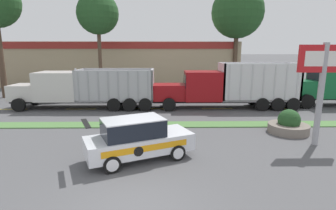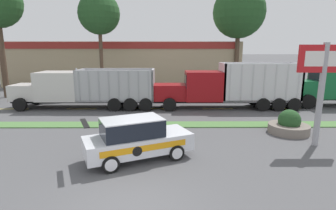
# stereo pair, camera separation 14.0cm
# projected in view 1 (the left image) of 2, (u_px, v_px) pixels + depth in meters

# --- Properties ---
(ground_plane) EXTENTS (600.00, 600.00, 0.00)m
(ground_plane) POSITION_uv_depth(u_px,v_px,m) (134.00, 204.00, 7.90)
(ground_plane) COLOR #515154
(grass_verge) EXTENTS (120.00, 1.26, 0.06)m
(grass_verge) POSITION_uv_depth(u_px,v_px,m) (149.00, 125.00, 16.24)
(grass_verge) COLOR #517F42
(grass_verge) RESTS_ON ground_plane
(centre_line_2) EXTENTS (2.40, 0.14, 0.01)m
(centre_line_2) POSITION_uv_depth(u_px,v_px,m) (12.00, 109.00, 20.60)
(centre_line_2) COLOR yellow
(centre_line_2) RESTS_ON ground_plane
(centre_line_3) EXTENTS (2.40, 0.14, 0.01)m
(centre_line_3) POSITION_uv_depth(u_px,v_px,m) (81.00, 109.00, 20.69)
(centre_line_3) COLOR yellow
(centre_line_3) RESTS_ON ground_plane
(centre_line_4) EXTENTS (2.40, 0.14, 0.01)m
(centre_line_4) POSITION_uv_depth(u_px,v_px,m) (149.00, 109.00, 20.77)
(centre_line_4) COLOR yellow
(centre_line_4) RESTS_ON ground_plane
(centre_line_5) EXTENTS (2.40, 0.14, 0.01)m
(centre_line_5) POSITION_uv_depth(u_px,v_px,m) (217.00, 109.00, 20.86)
(centre_line_5) COLOR yellow
(centre_line_5) RESTS_ON ground_plane
(centre_line_6) EXTENTS (2.40, 0.14, 0.01)m
(centre_line_6) POSITION_uv_depth(u_px,v_px,m) (284.00, 108.00, 20.94)
(centre_line_6) COLOR yellow
(centre_line_6) RESTS_ON ground_plane
(dump_truck_lead) EXTENTS (11.26, 2.84, 3.23)m
(dump_truck_lead) POSITION_uv_depth(u_px,v_px,m) (72.00, 89.00, 20.83)
(dump_truck_lead) COLOR black
(dump_truck_lead) RESTS_ON ground_plane
(dump_truck_trail) EXTENTS (11.41, 2.61, 3.60)m
(dump_truck_trail) POSITION_uv_depth(u_px,v_px,m) (216.00, 89.00, 20.82)
(dump_truck_trail) COLOR black
(dump_truck_trail) RESTS_ON ground_plane
(rally_car) EXTENTS (4.76, 3.37, 1.84)m
(rally_car) POSITION_uv_depth(u_px,v_px,m) (138.00, 139.00, 10.98)
(rally_car) COLOR silver
(rally_car) RESTS_ON ground_plane
(store_sign_post) EXTENTS (2.44, 0.28, 4.91)m
(store_sign_post) POSITION_uv_depth(u_px,v_px,m) (323.00, 75.00, 12.20)
(store_sign_post) COLOR #9E9EA3
(store_sign_post) RESTS_ON ground_plane
(stone_planter) EXTENTS (2.20, 2.20, 1.34)m
(stone_planter) POSITION_uv_depth(u_px,v_px,m) (289.00, 125.00, 14.70)
(stone_planter) COLOR slate
(stone_planter) RESTS_ON ground_plane
(store_building_backdrop) EXTENTS (29.65, 12.10, 5.58)m
(store_building_backdrop) POSITION_uv_depth(u_px,v_px,m) (126.00, 63.00, 37.66)
(store_building_backdrop) COLOR tan
(store_building_backdrop) RESTS_ON ground_plane
(tree_behind_left) EXTENTS (6.07, 6.07, 13.49)m
(tree_behind_left) POSITION_uv_depth(u_px,v_px,m) (238.00, 7.00, 30.40)
(tree_behind_left) COLOR brown
(tree_behind_left) RESTS_ON ground_plane
(tree_behind_centre) EXTENTS (4.31, 4.31, 11.53)m
(tree_behind_centre) POSITION_uv_depth(u_px,v_px,m) (98.00, 9.00, 26.95)
(tree_behind_centre) COLOR brown
(tree_behind_centre) RESTS_ON ground_plane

